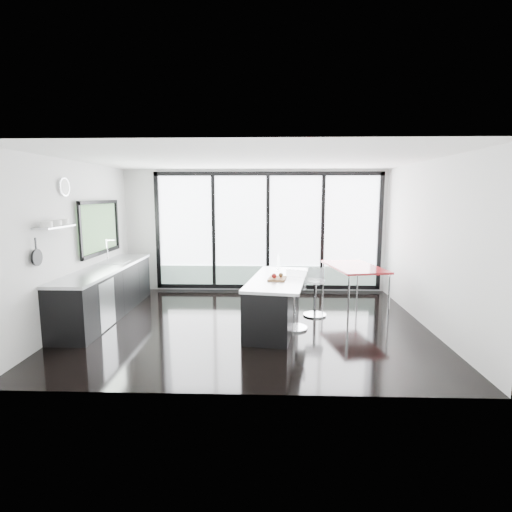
{
  "coord_description": "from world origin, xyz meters",
  "views": [
    {
      "loc": [
        0.33,
        -6.69,
        2.22
      ],
      "look_at": [
        0.1,
        0.3,
        1.15
      ],
      "focal_mm": 28.0,
      "sensor_mm": 36.0,
      "label": 1
    }
  ],
  "objects_px": {
    "island": "(274,302)",
    "red_table": "(353,286)",
    "bar_stool_near": "(293,307)",
    "bar_stool_far": "(315,298)"
  },
  "relations": [
    {
      "from": "island",
      "to": "red_table",
      "type": "relative_size",
      "value": 1.42
    },
    {
      "from": "island",
      "to": "bar_stool_near",
      "type": "relative_size",
      "value": 2.92
    },
    {
      "from": "bar_stool_near",
      "to": "red_table",
      "type": "distance_m",
      "value": 1.9
    },
    {
      "from": "island",
      "to": "red_table",
      "type": "height_order",
      "value": "island"
    },
    {
      "from": "bar_stool_near",
      "to": "bar_stool_far",
      "type": "distance_m",
      "value": 0.87
    },
    {
      "from": "bar_stool_near",
      "to": "bar_stool_far",
      "type": "bearing_deg",
      "value": 79.05
    },
    {
      "from": "island",
      "to": "bar_stool_far",
      "type": "height_order",
      "value": "island"
    },
    {
      "from": "bar_stool_near",
      "to": "bar_stool_far",
      "type": "relative_size",
      "value": 1.11
    },
    {
      "from": "island",
      "to": "bar_stool_near",
      "type": "distance_m",
      "value": 0.35
    },
    {
      "from": "bar_stool_far",
      "to": "bar_stool_near",
      "type": "bearing_deg",
      "value": -115.75
    }
  ]
}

